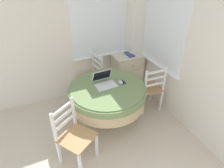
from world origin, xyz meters
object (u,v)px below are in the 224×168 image
(round_dining_table, at_px, (107,94))
(corner_cabinet, at_px, (127,71))
(dining_chair_near_back_window, at_px, (92,77))
(dining_chair_camera_near, at_px, (74,136))
(computer_mouse, at_px, (120,82))
(book_on_cabinet, at_px, (130,54))
(cell_phone, at_px, (123,82))
(dining_chair_near_right_window, at_px, (150,88))
(laptop, at_px, (105,82))

(round_dining_table, bearing_deg, corner_cabinet, 46.08)
(dining_chair_near_back_window, xyz_separation_m, dining_chair_camera_near, (-0.73, -1.36, 0.00))
(computer_mouse, height_order, book_on_cabinet, book_on_cabinet)
(cell_phone, bearing_deg, computer_mouse, -163.41)
(dining_chair_near_back_window, distance_m, book_on_cabinet, 0.89)
(round_dining_table, xyz_separation_m, cell_phone, (0.28, 0.02, 0.14))
(dining_chair_near_back_window, distance_m, dining_chair_camera_near, 1.54)
(round_dining_table, bearing_deg, dining_chair_camera_near, -144.74)
(cell_phone, xyz_separation_m, dining_chair_camera_near, (-0.98, -0.51, -0.30))
(dining_chair_near_right_window, height_order, corner_cabinet, dining_chair_near_right_window)
(computer_mouse, bearing_deg, dining_chair_near_right_window, 3.68)
(round_dining_table, bearing_deg, book_on_cabinet, 44.70)
(computer_mouse, xyz_separation_m, book_on_cabinet, (0.63, 0.85, 0.02))
(round_dining_table, bearing_deg, dining_chair_near_back_window, 87.86)
(cell_phone, height_order, dining_chair_near_back_window, dining_chair_near_back_window)
(laptop, height_order, dining_chair_near_right_window, laptop)
(dining_chair_near_right_window, relative_size, book_on_cabinet, 3.65)
(computer_mouse, xyz_separation_m, dining_chair_near_right_window, (0.62, 0.04, -0.32))
(dining_chair_camera_near, bearing_deg, book_on_cabinet, 40.79)
(computer_mouse, distance_m, cell_phone, 0.06)
(laptop, bearing_deg, computer_mouse, -19.57)
(round_dining_table, height_order, computer_mouse, computer_mouse)
(cell_phone, bearing_deg, round_dining_table, -176.33)
(computer_mouse, bearing_deg, corner_cabinet, 55.12)
(laptop, height_order, corner_cabinet, laptop)
(dining_chair_near_back_window, height_order, corner_cabinet, dining_chair_near_back_window)
(computer_mouse, xyz_separation_m, dining_chair_camera_near, (-0.93, -0.50, -0.32))
(cell_phone, bearing_deg, dining_chair_camera_near, -152.46)
(dining_chair_camera_near, relative_size, corner_cabinet, 1.19)
(book_on_cabinet, bearing_deg, round_dining_table, -135.30)
(cell_phone, distance_m, dining_chair_near_back_window, 0.93)
(round_dining_table, relative_size, book_on_cabinet, 4.87)
(dining_chair_near_right_window, relative_size, corner_cabinet, 1.19)
(dining_chair_near_back_window, bearing_deg, dining_chair_camera_near, -118.27)
(laptop, relative_size, cell_phone, 2.72)
(round_dining_table, distance_m, dining_chair_near_back_window, 0.88)
(cell_phone, height_order, book_on_cabinet, book_on_cabinet)
(round_dining_table, relative_size, laptop, 3.58)
(dining_chair_near_right_window, bearing_deg, book_on_cabinet, 89.41)
(laptop, bearing_deg, dining_chair_near_right_window, -3.06)
(laptop, bearing_deg, dining_chair_camera_near, -139.84)
(computer_mouse, height_order, cell_phone, computer_mouse)
(round_dining_table, height_order, dining_chair_near_back_window, dining_chair_near_back_window)
(corner_cabinet, bearing_deg, book_on_cabinet, -36.08)
(dining_chair_near_back_window, relative_size, corner_cabinet, 1.19)
(dining_chair_camera_near, bearing_deg, cell_phone, 27.54)
(laptop, distance_m, dining_chair_camera_near, 0.97)
(dining_chair_near_back_window, xyz_separation_m, corner_cabinet, (0.80, 0.00, -0.06))
(dining_chair_near_right_window, xyz_separation_m, corner_cabinet, (-0.02, 0.82, -0.06))
(computer_mouse, distance_m, dining_chair_near_back_window, 0.94)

